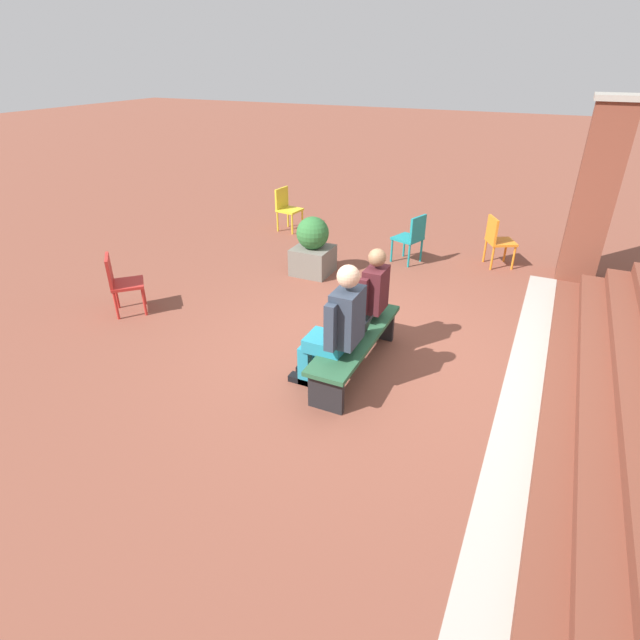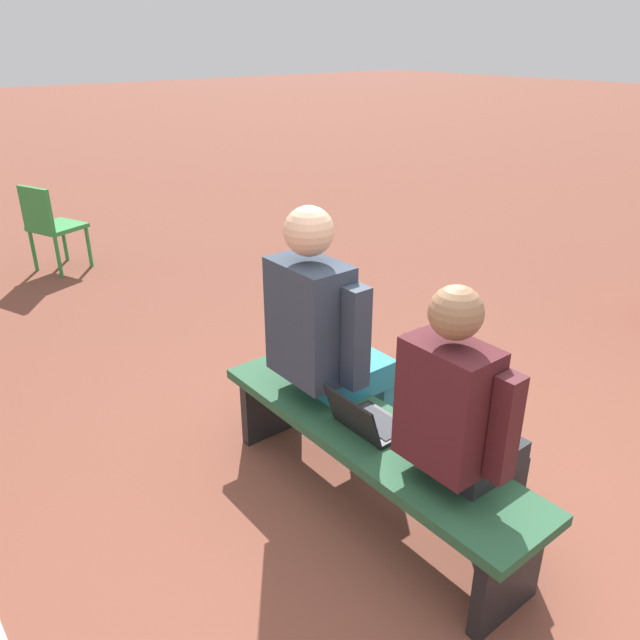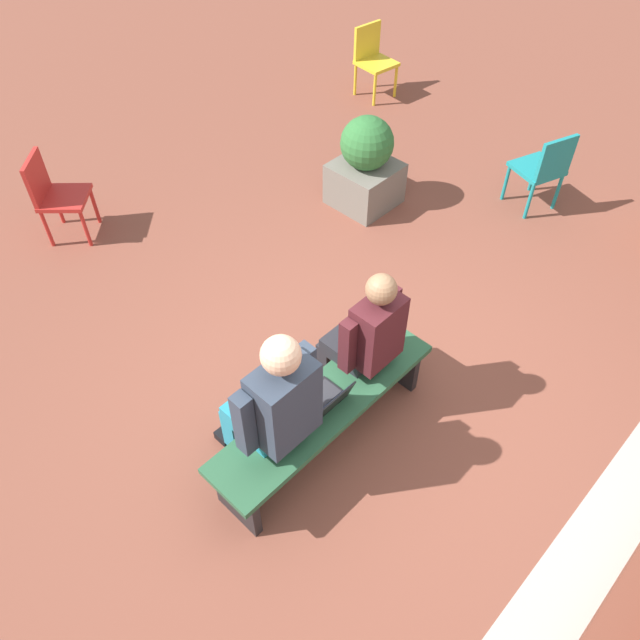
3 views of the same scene
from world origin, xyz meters
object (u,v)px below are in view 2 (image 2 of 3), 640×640
object	(u,v)px
bench	(368,446)
person_adult	(328,337)
person_student	(462,422)
laptop	(366,420)
plastic_chair_mid_courtyard	(49,223)

from	to	relation	value
bench	person_adult	size ratio (longest dim) A/B	1.26
person_student	person_adult	distance (m)	0.85
person_adult	laptop	xyz separation A→B (m)	(-0.38, 0.08, -0.25)
person_student	plastic_chair_mid_courtyard	world-z (taller)	person_student
person_student	laptop	xyz separation A→B (m)	(0.47, 0.08, -0.20)
bench	laptop	size ratio (longest dim) A/B	5.63
laptop	person_student	bearing A→B (deg)	-170.55
bench	plastic_chair_mid_courtyard	size ratio (longest dim) A/B	2.14
bench	person_adult	bearing A→B (deg)	-10.51
bench	plastic_chair_mid_courtyard	bearing A→B (deg)	1.11
laptop	plastic_chair_mid_courtyard	xyz separation A→B (m)	(4.36, 0.07, -0.02)
person_student	plastic_chair_mid_courtyard	size ratio (longest dim) A/B	1.56
bench	plastic_chair_mid_courtyard	distance (m)	4.37
person_adult	laptop	size ratio (longest dim) A/B	4.46
person_adult	plastic_chair_mid_courtyard	bearing A→B (deg)	2.26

